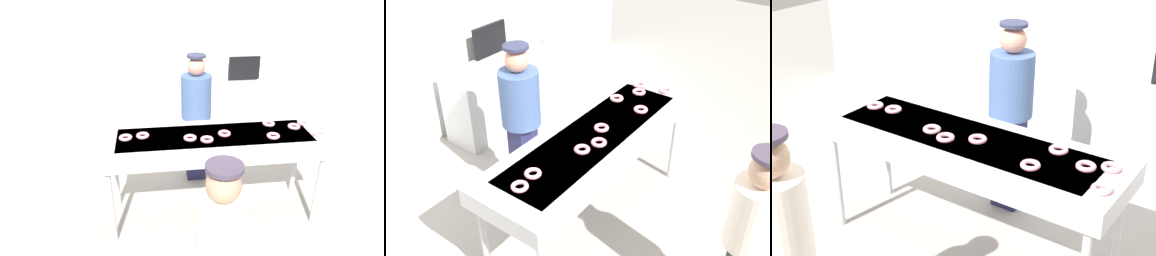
# 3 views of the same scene
# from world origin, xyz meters

# --- Properties ---
(ground_plane) EXTENTS (16.00, 16.00, 0.00)m
(ground_plane) POSITION_xyz_m (0.00, 0.00, 0.00)
(ground_plane) COLOR #9E9993
(back_wall) EXTENTS (8.00, 0.12, 3.18)m
(back_wall) POSITION_xyz_m (0.00, 2.43, 1.59)
(back_wall) COLOR white
(back_wall) RESTS_ON ground
(fryer_conveyor) EXTENTS (2.36, 0.76, 1.01)m
(fryer_conveyor) POSITION_xyz_m (0.00, 0.00, 0.92)
(fryer_conveyor) COLOR #B7BABF
(fryer_conveyor) RESTS_ON ground
(strawberry_donut_0) EXTENTS (0.18, 0.18, 0.03)m
(strawberry_donut_0) POSITION_xyz_m (0.88, 0.06, 1.02)
(strawberry_donut_0) COLOR pink
(strawberry_donut_0) RESTS_ON fryer_conveyor
(strawberry_donut_1) EXTENTS (0.18, 0.18, 0.03)m
(strawberry_donut_1) POSITION_xyz_m (1.07, -0.14, 1.02)
(strawberry_donut_1) COLOR pink
(strawberry_donut_1) RESTS_ON fryer_conveyor
(strawberry_donut_2) EXTENTS (0.18, 0.18, 0.03)m
(strawberry_donut_2) POSITION_xyz_m (0.10, -0.01, 1.02)
(strawberry_donut_2) COLOR pink
(strawberry_donut_2) RESTS_ON fryer_conveyor
(strawberry_donut_3) EXTENTS (0.16, 0.16, 0.03)m
(strawberry_donut_3) POSITION_xyz_m (0.59, -0.13, 1.02)
(strawberry_donut_3) COLOR pink
(strawberry_donut_3) RESTS_ON fryer_conveyor
(strawberry_donut_4) EXTENTS (0.14, 0.14, 0.03)m
(strawberry_donut_4) POSITION_xyz_m (0.64, 0.17, 1.02)
(strawberry_donut_4) COLOR pink
(strawberry_donut_4) RESTS_ON fryer_conveyor
(strawberry_donut_5) EXTENTS (0.16, 0.16, 0.03)m
(strawberry_donut_5) POSITION_xyz_m (-0.73, 0.05, 1.02)
(strawberry_donut_5) COLOR pink
(strawberry_donut_5) RESTS_ON fryer_conveyor
(strawberry_donut_6) EXTENTS (0.15, 0.15, 0.03)m
(strawberry_donut_6) POSITION_xyz_m (-0.26, -0.07, 1.02)
(strawberry_donut_6) COLOR pink
(strawberry_donut_6) RESTS_ON fryer_conveyor
(strawberry_donut_7) EXTENTS (0.18, 0.18, 0.03)m
(strawberry_donut_7) POSITION_xyz_m (-0.10, -0.12, 1.02)
(strawberry_donut_7) COLOR pink
(strawberry_donut_7) RESTS_ON fryer_conveyor
(strawberry_donut_8) EXTENTS (0.16, 0.16, 0.03)m
(strawberry_donut_8) POSITION_xyz_m (1.02, 0.14, 1.02)
(strawberry_donut_8) COLOR pink
(strawberry_donut_8) RESTS_ON fryer_conveyor
(strawberry_donut_9) EXTENTS (0.17, 0.17, 0.03)m
(strawberry_donut_9) POSITION_xyz_m (-0.91, 0.02, 1.02)
(strawberry_donut_9) COLOR pink
(strawberry_donut_9) RESTS_ON fryer_conveyor
(worker_baker) EXTENTS (0.37, 0.37, 1.67)m
(worker_baker) POSITION_xyz_m (-0.08, 0.77, 0.97)
(worker_baker) COLOR #202248
(worker_baker) RESTS_ON ground
(customer_waiting) EXTENTS (0.34, 0.34, 1.55)m
(customer_waiting) POSITION_xyz_m (-0.23, -1.45, 0.88)
(customer_waiting) COLOR #2B3C2F
(customer_waiting) RESTS_ON ground
(prep_counter) EXTENTS (1.65, 0.51, 0.88)m
(prep_counter) POSITION_xyz_m (0.90, 1.98, 0.44)
(prep_counter) COLOR #B7BABF
(prep_counter) RESTS_ON ground
(paper_cup_0) EXTENTS (0.07, 0.07, 0.09)m
(paper_cup_0) POSITION_xyz_m (1.46, 2.12, 0.93)
(paper_cup_0) COLOR white
(paper_cup_0) RESTS_ON prep_counter
(paper_cup_1) EXTENTS (0.07, 0.07, 0.09)m
(paper_cup_1) POSITION_xyz_m (1.60, 1.85, 0.93)
(paper_cup_1) COLOR white
(paper_cup_1) RESTS_ON prep_counter
(paper_cup_2) EXTENTS (0.07, 0.07, 0.09)m
(paper_cup_2) POSITION_xyz_m (1.07, 1.87, 0.93)
(paper_cup_2) COLOR white
(paper_cup_2) RESTS_ON prep_counter
(menu_display) EXTENTS (0.51, 0.04, 0.39)m
(menu_display) POSITION_xyz_m (0.90, 2.18, 1.08)
(menu_display) COLOR black
(menu_display) RESTS_ON prep_counter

